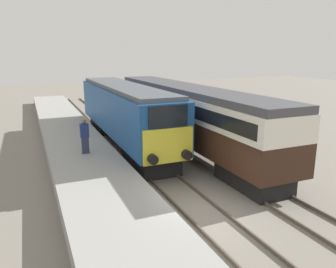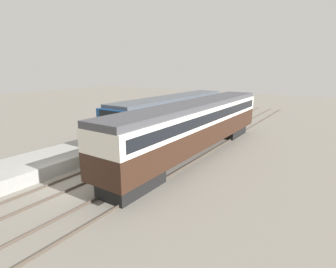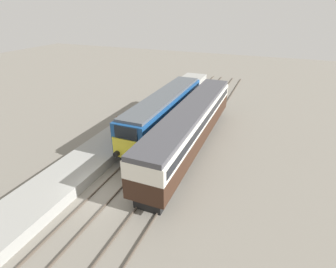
# 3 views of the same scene
# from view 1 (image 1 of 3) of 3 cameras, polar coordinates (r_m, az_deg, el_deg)

# --- Properties ---
(ground_plane) EXTENTS (120.00, 120.00, 0.00)m
(ground_plane) POSITION_cam_1_polar(r_m,az_deg,el_deg) (12.98, 5.97, -13.53)
(ground_plane) COLOR slate
(platform_left) EXTENTS (3.50, 50.00, 0.81)m
(platform_left) POSITION_cam_1_polar(r_m,az_deg,el_deg) (18.99, -14.94, -3.62)
(platform_left) COLOR gray
(platform_left) RESTS_ON ground_plane
(rails_near_track) EXTENTS (1.51, 60.00, 0.14)m
(rails_near_track) POSITION_cam_1_polar(r_m,az_deg,el_deg) (17.11, -2.26, -6.27)
(rails_near_track) COLOR #4C4238
(rails_near_track) RESTS_ON ground_plane
(rails_far_track) EXTENTS (1.50, 60.00, 0.14)m
(rails_far_track) POSITION_cam_1_polar(r_m,az_deg,el_deg) (18.53, 7.63, -4.78)
(rails_far_track) COLOR #4C4238
(rails_far_track) RESTS_ON ground_plane
(locomotive) EXTENTS (2.70, 15.08, 3.99)m
(locomotive) POSITION_cam_1_polar(r_m,az_deg,el_deg) (21.71, -7.67, 3.88)
(locomotive) COLOR black
(locomotive) RESTS_ON ground_plane
(passenger_carriage) EXTENTS (2.75, 18.57, 3.99)m
(passenger_carriage) POSITION_cam_1_polar(r_m,az_deg,el_deg) (20.93, 2.93, 4.13)
(passenger_carriage) COLOR black
(passenger_carriage) RESTS_ON ground_plane
(person_on_platform) EXTENTS (0.44, 0.26, 1.83)m
(person_on_platform) POSITION_cam_1_polar(r_m,az_deg,el_deg) (17.71, -14.30, -0.39)
(person_on_platform) COLOR #2D334C
(person_on_platform) RESTS_ON platform_left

